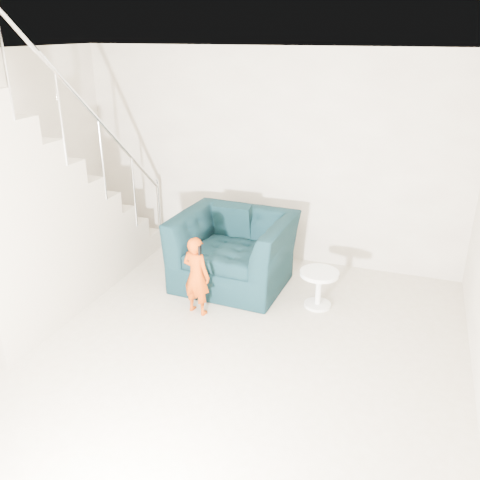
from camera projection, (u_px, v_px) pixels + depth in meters
name	position (u px, v px, depth m)	size (l,w,h in m)	color
floor	(181.00, 372.00, 4.61)	(5.50, 5.50, 0.00)	tan
ceiling	(163.00, 57.00, 3.56)	(5.50, 5.50, 0.00)	silver
back_wall	(269.00, 158.00, 6.48)	(5.00, 5.00, 0.00)	#AC9C8C
armchair	(234.00, 250.00, 6.07)	(1.32, 1.16, 0.86)	black
toddler	(196.00, 276.00, 5.42)	(0.32, 0.21, 0.89)	#8E2704
side_table	(319.00, 283.00, 5.60)	(0.43, 0.43, 0.43)	silver
staircase	(27.00, 228.00, 5.33)	(1.02, 3.03, 3.62)	#ADA089
cushion	(233.00, 221.00, 6.30)	(0.47, 0.13, 0.45)	black
throw	(189.00, 238.00, 6.15)	(0.04, 0.44, 0.49)	black
phone	(200.00, 250.00, 5.23)	(0.02, 0.05, 0.10)	black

